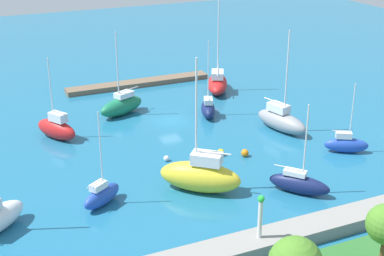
{
  "coord_description": "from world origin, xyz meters",
  "views": [
    {
      "loc": [
        24.28,
        60.94,
        25.83
      ],
      "look_at": [
        0.0,
        6.68,
        1.5
      ],
      "focal_mm": 52.18,
      "sensor_mm": 36.0,
      "label": 1
    }
  ],
  "objects_px": {
    "sailboat_red_east_end": "(217,83)",
    "sailboat_red_inner_mooring": "(57,128)",
    "sailboat_blue_near_pier": "(346,144)",
    "mooring_buoy_yellow": "(221,152)",
    "harbor_beacon": "(260,213)",
    "sailboat_yellow_lone_north": "(201,175)",
    "sailboat_navy_outer_mooring": "(299,183)",
    "mooring_buoy_white": "(166,158)",
    "sailboat_navy_lone_south": "(208,108)",
    "pier_dock": "(139,83)",
    "sailboat_gray_far_north": "(281,120)",
    "mooring_buoy_orange": "(245,153)",
    "sailboat_blue_far_south": "(102,195)",
    "sailboat_green_off_beacon": "(122,105)"
  },
  "relations": [
    {
      "from": "sailboat_red_east_end",
      "to": "mooring_buoy_white",
      "type": "distance_m",
      "value": 24.25
    },
    {
      "from": "sailboat_blue_far_south",
      "to": "mooring_buoy_yellow",
      "type": "distance_m",
      "value": 15.53
    },
    {
      "from": "sailboat_yellow_lone_north",
      "to": "mooring_buoy_orange",
      "type": "xyz_separation_m",
      "value": [
        -7.66,
        -5.03,
        -1.24
      ]
    },
    {
      "from": "sailboat_red_east_end",
      "to": "sailboat_navy_lone_south",
      "type": "xyz_separation_m",
      "value": [
        5.55,
        8.41,
        -0.25
      ]
    },
    {
      "from": "sailboat_yellow_lone_north",
      "to": "sailboat_navy_lone_south",
      "type": "xyz_separation_m",
      "value": [
        -9.3,
        -17.73,
        -0.59
      ]
    },
    {
      "from": "sailboat_blue_far_south",
      "to": "sailboat_red_east_end",
      "type": "bearing_deg",
      "value": 11.69
    },
    {
      "from": "harbor_beacon",
      "to": "sailboat_green_off_beacon",
      "type": "xyz_separation_m",
      "value": [
        0.8,
        -33.55,
        -2.04
      ]
    },
    {
      "from": "harbor_beacon",
      "to": "sailboat_blue_far_south",
      "type": "height_order",
      "value": "sailboat_blue_far_south"
    },
    {
      "from": "harbor_beacon",
      "to": "mooring_buoy_orange",
      "type": "xyz_separation_m",
      "value": [
        -7.52,
        -15.74,
        -2.88
      ]
    },
    {
      "from": "harbor_beacon",
      "to": "sailboat_yellow_lone_north",
      "type": "bearing_deg",
      "value": -89.25
    },
    {
      "from": "sailboat_navy_outer_mooring",
      "to": "mooring_buoy_yellow",
      "type": "height_order",
      "value": "sailboat_navy_outer_mooring"
    },
    {
      "from": "sailboat_yellow_lone_north",
      "to": "sailboat_navy_outer_mooring",
      "type": "bearing_deg",
      "value": -166.3
    },
    {
      "from": "sailboat_blue_near_pier",
      "to": "sailboat_green_off_beacon",
      "type": "bearing_deg",
      "value": 162.09
    },
    {
      "from": "harbor_beacon",
      "to": "sailboat_red_east_end",
      "type": "xyz_separation_m",
      "value": [
        -14.71,
        -36.86,
        -1.98
      ]
    },
    {
      "from": "sailboat_red_inner_mooring",
      "to": "harbor_beacon",
      "type": "bearing_deg",
      "value": 168.22
    },
    {
      "from": "sailboat_red_inner_mooring",
      "to": "mooring_buoy_orange",
      "type": "distance_m",
      "value": 22.09
    },
    {
      "from": "sailboat_gray_far_north",
      "to": "sailboat_blue_near_pier",
      "type": "relative_size",
      "value": 1.54
    },
    {
      "from": "sailboat_red_inner_mooring",
      "to": "sailboat_navy_lone_south",
      "type": "bearing_deg",
      "value": -122.73
    },
    {
      "from": "sailboat_red_east_end",
      "to": "mooring_buoy_yellow",
      "type": "height_order",
      "value": "sailboat_red_east_end"
    },
    {
      "from": "sailboat_navy_outer_mooring",
      "to": "sailboat_green_off_beacon",
      "type": "relative_size",
      "value": 0.82
    },
    {
      "from": "sailboat_red_inner_mooring",
      "to": "mooring_buoy_white",
      "type": "height_order",
      "value": "sailboat_red_inner_mooring"
    },
    {
      "from": "sailboat_red_east_end",
      "to": "harbor_beacon",
      "type": "bearing_deg",
      "value": -174.42
    },
    {
      "from": "sailboat_blue_near_pier",
      "to": "mooring_buoy_yellow",
      "type": "bearing_deg",
      "value": -169.87
    },
    {
      "from": "sailboat_navy_lone_south",
      "to": "mooring_buoy_orange",
      "type": "xyz_separation_m",
      "value": [
        1.64,
        12.71,
        -0.65
      ]
    },
    {
      "from": "pier_dock",
      "to": "sailboat_gray_far_north",
      "type": "relative_size",
      "value": 1.78
    },
    {
      "from": "sailboat_navy_lone_south",
      "to": "sailboat_yellow_lone_north",
      "type": "bearing_deg",
      "value": 174.09
    },
    {
      "from": "sailboat_blue_near_pier",
      "to": "mooring_buoy_white",
      "type": "distance_m",
      "value": 19.84
    },
    {
      "from": "sailboat_gray_far_north",
      "to": "sailboat_navy_lone_south",
      "type": "distance_m",
      "value": 9.94
    },
    {
      "from": "mooring_buoy_white",
      "to": "sailboat_yellow_lone_north",
      "type": "bearing_deg",
      "value": 94.25
    },
    {
      "from": "sailboat_red_inner_mooring",
      "to": "sailboat_blue_near_pier",
      "type": "distance_m",
      "value": 32.95
    },
    {
      "from": "sailboat_gray_far_north",
      "to": "sailboat_navy_lone_south",
      "type": "bearing_deg",
      "value": -157.5
    },
    {
      "from": "sailboat_gray_far_north",
      "to": "sailboat_red_inner_mooring",
      "type": "distance_m",
      "value": 26.61
    },
    {
      "from": "sailboat_navy_lone_south",
      "to": "sailboat_blue_near_pier",
      "type": "xyz_separation_m",
      "value": [
        -9.05,
        16.27,
        -0.1
      ]
    },
    {
      "from": "pier_dock",
      "to": "harbor_beacon",
      "type": "distance_m",
      "value": 44.64
    },
    {
      "from": "sailboat_navy_lone_south",
      "to": "sailboat_red_inner_mooring",
      "type": "height_order",
      "value": "sailboat_navy_lone_south"
    },
    {
      "from": "sailboat_navy_outer_mooring",
      "to": "mooring_buoy_orange",
      "type": "height_order",
      "value": "sailboat_navy_outer_mooring"
    },
    {
      "from": "sailboat_blue_far_south",
      "to": "sailboat_green_off_beacon",
      "type": "distance_m",
      "value": 23.27
    },
    {
      "from": "sailboat_red_east_end",
      "to": "sailboat_blue_far_south",
      "type": "height_order",
      "value": "sailboat_red_east_end"
    },
    {
      "from": "sailboat_navy_outer_mooring",
      "to": "sailboat_gray_far_north",
      "type": "xyz_separation_m",
      "value": [
        -6.91,
        -13.96,
        0.33
      ]
    },
    {
      "from": "pier_dock",
      "to": "sailboat_gray_far_north",
      "type": "height_order",
      "value": "sailboat_gray_far_north"
    },
    {
      "from": "sailboat_yellow_lone_north",
      "to": "mooring_buoy_white",
      "type": "distance_m",
      "value": 7.58
    },
    {
      "from": "sailboat_blue_far_south",
      "to": "mooring_buoy_white",
      "type": "bearing_deg",
      "value": 1.03
    },
    {
      "from": "pier_dock",
      "to": "sailboat_red_east_end",
      "type": "relative_size",
      "value": 1.66
    },
    {
      "from": "sailboat_blue_near_pier",
      "to": "sailboat_blue_far_south",
      "type": "bearing_deg",
      "value": -149.12
    },
    {
      "from": "sailboat_navy_lone_south",
      "to": "pier_dock",
      "type": "bearing_deg",
      "value": 35.71
    },
    {
      "from": "mooring_buoy_white",
      "to": "sailboat_green_off_beacon",
      "type": "bearing_deg",
      "value": -89.6
    },
    {
      "from": "harbor_beacon",
      "to": "sailboat_blue_far_south",
      "type": "distance_m",
      "value": 15.43
    },
    {
      "from": "sailboat_red_east_end",
      "to": "sailboat_red_inner_mooring",
      "type": "height_order",
      "value": "sailboat_red_east_end"
    },
    {
      "from": "sailboat_blue_near_pier",
      "to": "mooring_buoy_yellow",
      "type": "xyz_separation_m",
      "value": [
        13.0,
        -4.81,
        -0.58
      ]
    },
    {
      "from": "mooring_buoy_orange",
      "to": "sailboat_navy_lone_south",
      "type": "bearing_deg",
      "value": -97.36
    }
  ]
}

